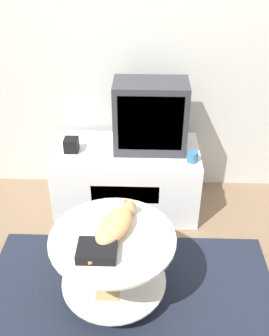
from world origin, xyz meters
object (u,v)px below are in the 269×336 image
object	(u,v)px
tv	(150,117)
speaker	(71,145)
dvd_box	(97,251)
cat	(116,224)

from	to	relation	value
tv	speaker	distance (m)	0.65
dvd_box	speaker	bearing A→B (deg)	106.53
cat	speaker	bearing A→B (deg)	48.24
speaker	dvd_box	distance (m)	1.10
speaker	cat	distance (m)	0.96
tv	speaker	bearing A→B (deg)	-174.13
tv	dvd_box	distance (m)	1.19
speaker	tv	bearing A→B (deg)	5.87
tv	cat	xyz separation A→B (m)	(-0.20, -0.93, -0.25)
speaker	cat	bearing A→B (deg)	-64.96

